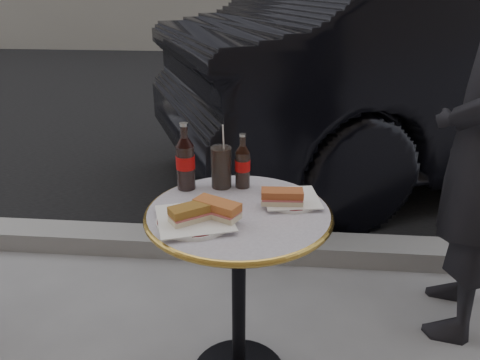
# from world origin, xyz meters

# --- Properties ---
(asphalt_road) EXTENTS (40.00, 8.00, 0.00)m
(asphalt_road) POSITION_xyz_m (0.00, 5.00, 0.00)
(asphalt_road) COLOR black
(asphalt_road) RESTS_ON ground
(curb) EXTENTS (40.00, 0.20, 0.12)m
(curb) POSITION_xyz_m (0.00, 0.90, 0.05)
(curb) COLOR gray
(curb) RESTS_ON ground
(bistro_table) EXTENTS (0.62, 0.62, 0.73)m
(bistro_table) POSITION_xyz_m (0.00, 0.00, 0.37)
(bistro_table) COLOR #BAB2C4
(bistro_table) RESTS_ON ground
(plate_left) EXTENTS (0.27, 0.27, 0.01)m
(plate_left) POSITION_xyz_m (-0.13, -0.09, 0.74)
(plate_left) COLOR white
(plate_left) RESTS_ON bistro_table
(plate_right) EXTENTS (0.20, 0.20, 0.01)m
(plate_right) POSITION_xyz_m (0.17, 0.09, 0.74)
(plate_right) COLOR white
(plate_right) RESTS_ON bistro_table
(sandwich_left_a) EXTENTS (0.15, 0.14, 0.05)m
(sandwich_left_a) POSITION_xyz_m (-0.13, -0.11, 0.77)
(sandwich_left_a) COLOR #8E5E24
(sandwich_left_a) RESTS_ON plate_left
(sandwich_left_b) EXTENTS (0.16, 0.13, 0.05)m
(sandwich_left_b) POSITION_xyz_m (-0.06, -0.08, 0.77)
(sandwich_left_b) COLOR #B6602E
(sandwich_left_b) RESTS_ON plate_left
(sandwich_right) EXTENTS (0.14, 0.07, 0.05)m
(sandwich_right) POSITION_xyz_m (0.14, 0.04, 0.77)
(sandwich_right) COLOR #AB542B
(sandwich_right) RESTS_ON plate_right
(cola_bottle_left) EXTENTS (0.09, 0.09, 0.25)m
(cola_bottle_left) POSITION_xyz_m (-0.21, 0.16, 0.86)
(cola_bottle_left) COLOR black
(cola_bottle_left) RESTS_ON bistro_table
(cola_bottle_right) EXTENTS (0.07, 0.07, 0.20)m
(cola_bottle_right) POSITION_xyz_m (-0.00, 0.19, 0.83)
(cola_bottle_right) COLOR black
(cola_bottle_right) RESTS_ON bistro_table
(cola_glass) EXTENTS (0.09, 0.09, 0.15)m
(cola_glass) POSITION_xyz_m (-0.08, 0.19, 0.81)
(cola_glass) COLOR black
(cola_glass) RESTS_ON bistro_table
(parked_car) EXTENTS (3.51, 5.09, 1.59)m
(parked_car) POSITION_xyz_m (1.63, 2.52, 0.79)
(parked_car) COLOR black
(parked_car) RESTS_ON ground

